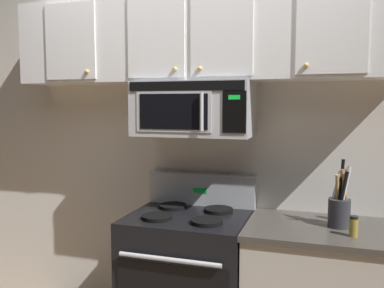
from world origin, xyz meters
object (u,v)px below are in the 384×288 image
(salt_shaker, at_px, (336,211))
(over_range_microwave, at_px, (194,109))
(spice_jar, at_px, (354,226))
(stove_range, at_px, (189,280))
(utensil_crock_charcoal, at_px, (340,208))

(salt_shaker, bearing_deg, over_range_microwave, -176.30)
(spice_jar, bearing_deg, stove_range, 172.17)
(stove_range, height_order, over_range_microwave, over_range_microwave)
(stove_range, bearing_deg, utensil_crock_charcoal, 1.68)
(stove_range, distance_m, over_range_microwave, 1.11)
(over_range_microwave, bearing_deg, utensil_crock_charcoal, -5.68)
(over_range_microwave, relative_size, utensil_crock_charcoal, 1.93)
(stove_range, xyz_separation_m, salt_shaker, (0.89, 0.17, 0.49))
(stove_range, relative_size, utensil_crock_charcoal, 2.85)
(stove_range, relative_size, salt_shaker, 9.76)
(utensil_crock_charcoal, distance_m, spice_jar, 0.18)
(stove_range, xyz_separation_m, over_range_microwave, (-0.00, 0.12, 1.11))
(spice_jar, bearing_deg, salt_shaker, 104.32)
(over_range_microwave, height_order, salt_shaker, over_range_microwave)
(utensil_crock_charcoal, relative_size, salt_shaker, 3.42)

